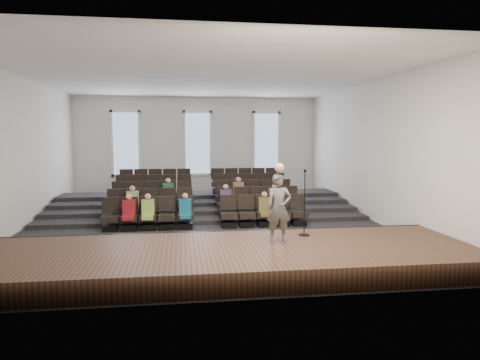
% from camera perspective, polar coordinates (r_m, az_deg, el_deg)
% --- Properties ---
extents(ground, '(14.00, 14.00, 0.00)m').
position_cam_1_polar(ground, '(14.91, -4.51, -5.93)').
color(ground, black).
rests_on(ground, ground).
extents(ceiling, '(12.00, 14.00, 0.02)m').
position_cam_1_polar(ceiling, '(14.74, -4.67, 13.51)').
color(ceiling, white).
rests_on(ceiling, ground).
extents(wall_back, '(12.00, 0.04, 5.00)m').
position_cam_1_polar(wall_back, '(21.62, -5.67, 4.37)').
color(wall_back, silver).
rests_on(wall_back, ground).
extents(wall_front, '(12.00, 0.04, 5.00)m').
position_cam_1_polar(wall_front, '(7.62, -1.53, 1.85)').
color(wall_front, silver).
rests_on(wall_front, ground).
extents(wall_left, '(0.04, 14.00, 5.00)m').
position_cam_1_polar(wall_left, '(15.48, -27.48, 3.20)').
color(wall_left, silver).
rests_on(wall_left, ground).
extents(wall_right, '(0.04, 14.00, 5.00)m').
position_cam_1_polar(wall_right, '(16.12, 17.34, 3.66)').
color(wall_right, silver).
rests_on(wall_right, ground).
extents(stage, '(11.80, 3.60, 0.50)m').
position_cam_1_polar(stage, '(9.91, -2.75, -10.47)').
color(stage, '#4C2E20').
rests_on(stage, ground).
extents(stage_lip, '(11.80, 0.06, 0.52)m').
position_cam_1_polar(stage_lip, '(11.61, -3.54, -8.04)').
color(stage_lip, black).
rests_on(stage_lip, ground).
extents(risers, '(11.80, 4.80, 0.60)m').
position_cam_1_polar(risers, '(17.99, -5.12, -3.28)').
color(risers, black).
rests_on(risers, ground).
extents(seating_rows, '(6.80, 4.70, 1.67)m').
position_cam_1_polar(seating_rows, '(16.31, -4.85, -2.50)').
color(seating_rows, black).
rests_on(seating_rows, ground).
extents(windows, '(8.44, 0.10, 3.24)m').
position_cam_1_polar(windows, '(21.55, -5.67, 4.89)').
color(windows, white).
rests_on(windows, wall_back).
extents(audience, '(5.45, 2.64, 1.10)m').
position_cam_1_polar(audience, '(14.97, -5.66, -2.80)').
color(audience, '#94BF4C').
rests_on(audience, seating_rows).
extents(speaker, '(0.60, 0.40, 1.64)m').
position_cam_1_polar(speaker, '(10.32, 5.22, -3.73)').
color(speaker, '#555351').
rests_on(speaker, stage).
extents(mic_stand, '(0.29, 0.29, 1.71)m').
position_cam_1_polar(mic_stand, '(11.10, 8.57, -4.75)').
color(mic_stand, black).
rests_on(mic_stand, stage).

